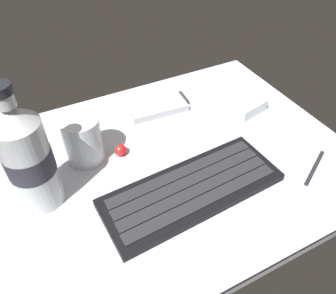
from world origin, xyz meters
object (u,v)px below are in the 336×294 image
Objects in this scene: charger_block at (246,105)px; trackball_mouse at (120,150)px; keyboard at (193,189)px; water_bottle at (28,158)px; stylus_pen at (315,167)px; handheld_device at (156,105)px; juice_cup at (83,141)px.

charger_block is 27.97cm from trackball_mouse.
trackball_mouse is (-7.13, 13.39, 0.29)cm from keyboard.
keyboard is 24.86cm from water_bottle.
charger_block reaches higher than stylus_pen.
charger_block is (16.14, -9.24, 0.47)cm from handheld_device.
charger_block is (42.24, 4.46, -7.81)cm from water_bottle.
water_bottle is 46.00cm from stylus_pen.
stylus_pen is (28.47, -18.36, -0.75)cm from trackball_mouse.
keyboard is 3.48× the size of juice_cup.
keyboard is at bearing -50.27° from juice_cup.
handheld_device is 1.88× the size of charger_block.
trackball_mouse is at bearing 118.86° from stylus_pen.
juice_cup is (-12.73, 15.32, 3.10)cm from keyboard.
water_bottle reaches higher than stylus_pen.
handheld_device is at bearing 78.63° from keyboard.
juice_cup is 3.86× the size of trackball_mouse.
stylus_pen is at bearing -13.12° from keyboard.
keyboard is 25.14cm from charger_block.
handheld_device is at bearing 27.70° from water_bottle.
juice_cup reaches higher than charger_block.
water_bottle is 2.97× the size of charger_block.
juice_cup is at bearing 177.86° from charger_block.
keyboard is 3.11× the size of stylus_pen.
handheld_device is (4.69, 23.31, -0.08)cm from keyboard.
juice_cup is at bearing -155.36° from handheld_device.
water_bottle is 2.19× the size of stylus_pen.
trackball_mouse is at bearing -178.61° from charger_block.
trackball_mouse is (-11.82, -9.92, 0.37)cm from handheld_device.
trackball_mouse is at bearing -139.99° from handheld_device.
handheld_device is 32.82cm from stylus_pen.
water_bottle is at bearing -165.16° from trackball_mouse.
handheld_device reaches higher than stylus_pen.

